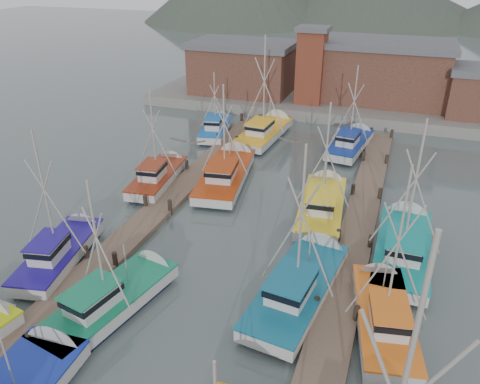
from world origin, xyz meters
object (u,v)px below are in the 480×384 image
(lookout_tower, at_px, (311,65))
(boat_4, at_px, (116,297))
(boat_8, at_px, (227,173))
(boat_12, at_px, (266,131))

(lookout_tower, xyz_separation_m, boat_4, (-2.05, -37.87, -4.87))
(boat_4, bearing_deg, lookout_tower, 97.94)
(boat_4, relative_size, boat_8, 0.85)
(lookout_tower, relative_size, boat_8, 0.79)
(lookout_tower, height_order, boat_4, lookout_tower)
(boat_4, height_order, boat_8, boat_8)
(boat_4, bearing_deg, boat_8, 101.76)
(boat_8, relative_size, boat_12, 0.96)
(boat_4, height_order, boat_12, boat_12)
(boat_12, bearing_deg, boat_4, -86.03)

